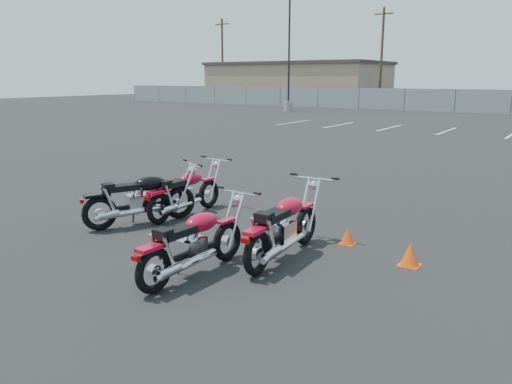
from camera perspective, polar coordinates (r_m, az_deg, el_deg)
The scene contains 13 objects.
ground at distance 8.83m, azimuth -3.25°, elevation -4.68°, with size 120.00×120.00×0.00m, color black.
motorcycle_front_red at distance 9.88m, azimuth -8.09°, elevation -0.04°, with size 0.82×2.12×1.04m.
motorcycle_second_black at distance 9.44m, azimuth -13.08°, elevation -0.72°, with size 1.36×2.16×1.09m.
motorcycle_third_red at distance 7.46m, azimuth 3.20°, elevation -3.97°, with size 0.87×2.26×1.10m.
motorcycle_rear_red at distance 6.88m, azimuth -7.16°, elevation -5.79°, with size 0.82×2.13×1.04m.
training_cone_near at distance 8.35m, azimuth 10.44°, elevation -4.90°, with size 0.24×0.24×0.28m.
training_cone_far at distance 7.62m, azimuth 17.21°, elevation -6.78°, with size 0.30×0.30×0.35m.
light_pole_west at distance 41.21m, azimuth 3.75°, elevation 12.85°, with size 0.80×0.70×10.13m.
chainlink_fence at distance 42.06m, azimuth 27.17°, elevation 9.13°, with size 80.06×0.06×1.80m.
tan_building_west at distance 55.74m, azimuth 4.81°, elevation 12.37°, with size 18.40×10.40×4.30m.
utility_pole_a at distance 57.66m, azimuth -3.86°, elevation 14.91°, with size 1.80×0.24×9.00m.
utility_pole_b at distance 49.78m, azimuth 14.16°, elevation 14.88°, with size 1.80×0.24×9.00m.
parking_line_stripes at distance 27.89m, azimuth 17.96°, elevation 6.83°, with size 15.12×4.00×0.01m.
Camera 1 is at (5.09, -6.71, 2.67)m, focal length 35.00 mm.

